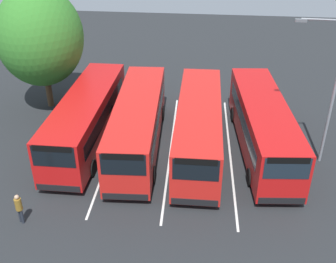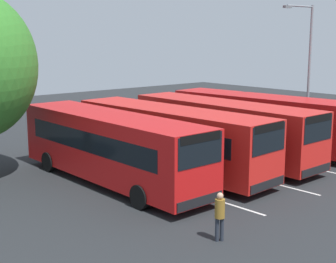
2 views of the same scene
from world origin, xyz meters
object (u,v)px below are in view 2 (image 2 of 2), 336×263
at_px(bus_center_left, 171,137).
at_px(bus_far_right, 260,119).
at_px(pedestrian, 220,213).
at_px(bus_center_right, 223,128).
at_px(street_lamp, 307,65).
at_px(bus_far_left, 111,146).

relative_size(bus_center_left, bus_far_right, 0.99).
xyz_separation_m(bus_far_right, pedestrian, (7.79, -11.66, -0.76)).
distance_m(bus_center_left, pedestrian, 8.47).
distance_m(bus_center_left, bus_far_right, 7.40).
relative_size(bus_center_right, street_lamp, 1.37).
xyz_separation_m(bus_far_left, bus_center_left, (0.30, 3.22, 0.00)).
bearing_deg(bus_far_right, bus_center_left, -91.43).
height_order(bus_far_left, pedestrian, bus_far_left).
bearing_deg(street_lamp, pedestrian, 27.63).
xyz_separation_m(bus_far_left, street_lamp, (0.64, 13.70, 3.04)).
distance_m(bus_far_left, bus_far_right, 10.60).
xyz_separation_m(bus_center_left, street_lamp, (0.34, 10.48, 3.04)).
bearing_deg(bus_center_right, bus_far_right, 97.45).
distance_m(bus_far_left, street_lamp, 14.04).
bearing_deg(bus_far_left, bus_center_right, 86.83).
distance_m(pedestrian, street_lamp, 16.75).
bearing_deg(bus_center_right, pedestrian, -48.53).
height_order(bus_center_left, pedestrian, bus_center_left).
relative_size(bus_center_left, pedestrian, 7.06).
xyz_separation_m(bus_far_left, bus_far_right, (-0.23, 10.59, 0.00)).
xyz_separation_m(bus_center_right, bus_far_right, (-0.56, 3.75, 0.00)).
bearing_deg(bus_center_left, pedestrian, -33.84).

